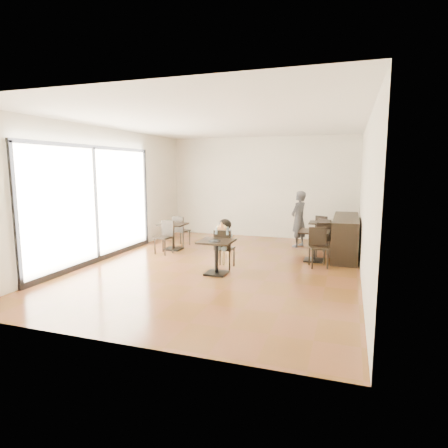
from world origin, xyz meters
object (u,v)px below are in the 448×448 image
at_px(cafe_table_left, 173,237).
at_px(chair_mid_b, 319,248).
at_px(chair_back_b, 321,235).
at_px(chair_left_b, 164,238).
at_px(child_chair, 225,249).
at_px(child_table, 216,257).
at_px(adult_patron, 299,219).
at_px(cafe_table_mid, 314,246).
at_px(cafe_table_back, 321,234).
at_px(chair_left_a, 182,231).
at_px(chair_mid_a, 322,239).
at_px(child, 225,244).
at_px(chair_back_a, 324,229).

bearing_deg(cafe_table_left, chair_mid_b, -9.05).
bearing_deg(chair_back_b, chair_left_b, -131.37).
distance_m(child_chair, chair_mid_b, 2.12).
height_order(cafe_table_left, chair_left_b, chair_left_b).
xyz_separation_m(child_table, adult_patron, (1.27, 3.36, 0.43)).
distance_m(adult_patron, cafe_table_mid, 1.70).
xyz_separation_m(cafe_table_mid, cafe_table_back, (0.02, 1.85, -0.02)).
distance_m(adult_patron, chair_left_b, 3.81).
relative_size(cafe_table_back, chair_mid_b, 0.78).
xyz_separation_m(cafe_table_mid, chair_left_a, (-3.78, 0.63, 0.06)).
distance_m(adult_patron, chair_mid_a, 1.28).
bearing_deg(chair_left_b, child_table, -23.79).
distance_m(child_chair, chair_left_a, 2.71).
relative_size(child_table, adult_patron, 0.46).
distance_m(child_table, chair_back_b, 3.65).
relative_size(chair_left_a, chair_left_b, 1.00).
relative_size(cafe_table_back, chair_left_b, 0.80).
bearing_deg(cafe_table_mid, child_chair, -145.56).
relative_size(child_chair, chair_mid_b, 0.98).
relative_size(cafe_table_left, chair_mid_b, 0.81).
distance_m(adult_patron, chair_back_b, 0.79).
bearing_deg(adult_patron, child_chair, -0.30).
bearing_deg(child_chair, chair_mid_a, -137.70).
bearing_deg(chair_mid_a, chair_left_a, -17.58).
distance_m(child_chair, chair_left_b, 2.09).
bearing_deg(cafe_table_left, chair_left_a, 90.00).
bearing_deg(cafe_table_back, chair_left_a, -162.23).
bearing_deg(chair_mid_a, adult_patron, -70.34).
height_order(adult_patron, chair_left_a, adult_patron).
relative_size(child_table, cafe_table_back, 1.05).
relative_size(cafe_table_left, chair_left_a, 0.83).
height_order(cafe_table_mid, cafe_table_back, cafe_table_mid).
xyz_separation_m(child, chair_back_b, (1.92, 2.56, -0.13)).
bearing_deg(chair_back_b, child_chair, -102.85).
relative_size(child_chair, adult_patron, 0.55).
height_order(adult_patron, cafe_table_back, adult_patron).
relative_size(cafe_table_left, chair_back_a, 0.86).
bearing_deg(chair_mid_b, chair_mid_a, 73.54).
xyz_separation_m(chair_mid_a, chair_left_b, (-3.93, -1.02, -0.01)).
relative_size(child_chair, chair_mid_a, 0.98).
xyz_separation_m(chair_left_a, chair_back_a, (3.86, 1.68, -0.02)).
bearing_deg(adult_patron, child, -0.30).
bearing_deg(chair_left_a, cafe_table_mid, -178.50).
height_order(child_chair, chair_mid_a, chair_mid_a).
relative_size(cafe_table_mid, chair_left_b, 0.86).
bearing_deg(child_chair, chair_back_b, -126.84).
bearing_deg(cafe_table_mid, chair_mid_b, -74.80).
bearing_deg(chair_mid_a, child_table, 33.40).
bearing_deg(chair_mid_b, child_chair, -176.74).
distance_m(child_chair, cafe_table_left, 2.36).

